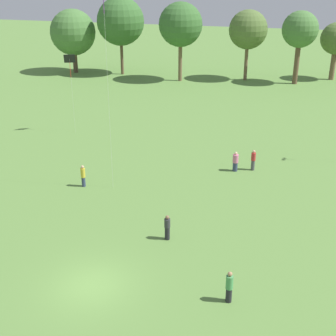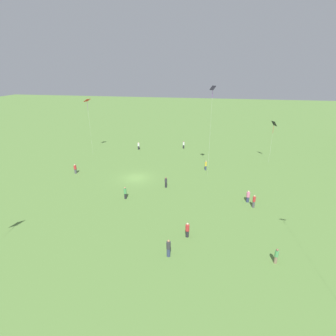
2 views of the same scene
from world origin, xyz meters
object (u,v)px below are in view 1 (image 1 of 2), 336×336
at_px(person_10, 253,160).
at_px(person_8, 83,176).
at_px(person_0, 229,287).
at_px(person_7, 235,162).
at_px(person_1, 167,227).
at_px(kite_0, 104,3).
at_px(kite_3, 70,61).

bearing_deg(person_10, person_8, 160.74).
relative_size(person_0, person_7, 1.06).
bearing_deg(person_0, person_8, -14.09).
bearing_deg(person_1, kite_0, -77.47).
height_order(person_7, kite_0, kite_0).
bearing_deg(kite_0, person_7, 35.07).
relative_size(person_0, kite_3, 0.23).
relative_size(person_8, kite_3, 0.22).
height_order(person_10, kite_3, kite_3).
distance_m(person_7, kite_3, 19.38).
relative_size(person_8, kite_0, 0.12).
height_order(person_8, kite_0, kite_0).
bearing_deg(kite_3, person_1, 150.55).
xyz_separation_m(person_1, person_8, (-8.35, 5.61, 0.05)).
height_order(person_8, kite_3, kite_3).
distance_m(person_1, person_8, 10.06).
bearing_deg(kite_3, kite_0, 147.77).
height_order(person_10, kite_0, kite_0).
bearing_deg(person_10, kite_0, 164.03).
relative_size(person_1, person_7, 0.99).
xyz_separation_m(person_1, kite_3, (-14.88, 17.42, 6.46)).
distance_m(person_7, person_8, 12.51).
bearing_deg(person_10, person_7, 154.86).
relative_size(person_8, person_10, 0.99).
xyz_separation_m(kite_0, kite_3, (-8.77, 11.34, -6.19)).
bearing_deg(kite_3, person_7, -177.80).
xyz_separation_m(person_1, person_10, (3.90, 12.42, 0.06)).
height_order(person_7, kite_3, kite_3).
relative_size(person_7, person_8, 0.96).
relative_size(person_1, person_8, 0.95).
xyz_separation_m(person_7, person_10, (1.40, 0.60, 0.07)).
bearing_deg(kite_0, person_10, 33.73).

